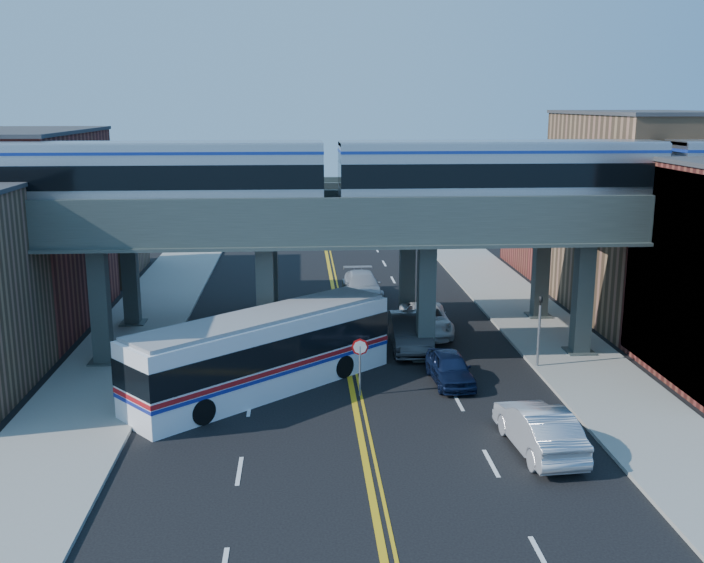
{
  "coord_description": "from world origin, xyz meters",
  "views": [
    {
      "loc": [
        -2.24,
        -29.61,
        12.66
      ],
      "look_at": [
        0.13,
        5.78,
        4.56
      ],
      "focal_mm": 40.0,
      "sensor_mm": 36.0,
      "label": 1
    }
  ],
  "objects_px": {
    "stop_sign": "(360,358)",
    "car_lane_a": "(450,368)",
    "transit_bus": "(263,353)",
    "car_lane_b": "(410,332)",
    "car_parked_curb": "(539,428)",
    "car_lane_c": "(426,319)",
    "car_lane_d": "(362,286)",
    "traffic_signal": "(539,323)",
    "transit_train": "(500,174)"
  },
  "relations": [
    {
      "from": "traffic_signal",
      "to": "car_lane_b",
      "type": "distance_m",
      "value": 6.92
    },
    {
      "from": "transit_bus",
      "to": "car_lane_d",
      "type": "bearing_deg",
      "value": 30.24
    },
    {
      "from": "car_parked_curb",
      "to": "car_lane_a",
      "type": "bearing_deg",
      "value": -79.95
    },
    {
      "from": "car_lane_a",
      "to": "car_lane_c",
      "type": "bearing_deg",
      "value": 85.85
    },
    {
      "from": "stop_sign",
      "to": "car_parked_curb",
      "type": "relative_size",
      "value": 0.49
    },
    {
      "from": "transit_train",
      "to": "car_lane_a",
      "type": "bearing_deg",
      "value": -128.26
    },
    {
      "from": "traffic_signal",
      "to": "transit_bus",
      "type": "relative_size",
      "value": 0.35
    },
    {
      "from": "stop_sign",
      "to": "traffic_signal",
      "type": "bearing_deg",
      "value": 18.63
    },
    {
      "from": "transit_train",
      "to": "car_lane_d",
      "type": "relative_size",
      "value": 8.33
    },
    {
      "from": "transit_train",
      "to": "car_lane_c",
      "type": "bearing_deg",
      "value": 121.69
    },
    {
      "from": "stop_sign",
      "to": "transit_bus",
      "type": "xyz_separation_m",
      "value": [
        -4.26,
        0.99,
        -0.02
      ]
    },
    {
      "from": "traffic_signal",
      "to": "car_lane_c",
      "type": "distance_m",
      "value": 7.97
    },
    {
      "from": "traffic_signal",
      "to": "car_lane_a",
      "type": "distance_m",
      "value": 5.16
    },
    {
      "from": "transit_bus",
      "to": "car_lane_b",
      "type": "height_order",
      "value": "transit_bus"
    },
    {
      "from": "stop_sign",
      "to": "car_lane_c",
      "type": "bearing_deg",
      "value": 64.84
    },
    {
      "from": "car_lane_a",
      "to": "car_lane_c",
      "type": "relative_size",
      "value": 0.75
    },
    {
      "from": "traffic_signal",
      "to": "car_lane_b",
      "type": "height_order",
      "value": "traffic_signal"
    },
    {
      "from": "traffic_signal",
      "to": "car_parked_curb",
      "type": "bearing_deg",
      "value": -106.63
    },
    {
      "from": "car_lane_d",
      "to": "car_lane_c",
      "type": "bearing_deg",
      "value": -72.44
    },
    {
      "from": "car_lane_d",
      "to": "transit_train",
      "type": "bearing_deg",
      "value": -67.91
    },
    {
      "from": "transit_train",
      "to": "stop_sign",
      "type": "distance_m",
      "value": 11.54
    },
    {
      "from": "transit_train",
      "to": "traffic_signal",
      "type": "bearing_deg",
      "value": -48.99
    },
    {
      "from": "car_lane_a",
      "to": "car_lane_b",
      "type": "bearing_deg",
      "value": 99.42
    },
    {
      "from": "transit_bus",
      "to": "car_lane_d",
      "type": "relative_size",
      "value": 2.05
    },
    {
      "from": "traffic_signal",
      "to": "transit_train",
      "type": "bearing_deg",
      "value": 131.01
    },
    {
      "from": "stop_sign",
      "to": "car_lane_a",
      "type": "distance_m",
      "value": 4.6
    },
    {
      "from": "transit_bus",
      "to": "car_lane_b",
      "type": "distance_m",
      "value": 9.27
    },
    {
      "from": "transit_train",
      "to": "car_lane_a",
      "type": "distance_m",
      "value": 9.77
    },
    {
      "from": "car_lane_c",
      "to": "car_lane_a",
      "type": "bearing_deg",
      "value": -89.75
    },
    {
      "from": "transit_bus",
      "to": "car_lane_d",
      "type": "distance_m",
      "value": 17.69
    },
    {
      "from": "transit_bus",
      "to": "car_parked_curb",
      "type": "relative_size",
      "value": 2.23
    },
    {
      "from": "transit_train",
      "to": "car_lane_c",
      "type": "distance_m",
      "value": 9.99
    },
    {
      "from": "stop_sign",
      "to": "car_lane_c",
      "type": "height_order",
      "value": "stop_sign"
    },
    {
      "from": "car_lane_b",
      "to": "car_lane_d",
      "type": "relative_size",
      "value": 0.97
    },
    {
      "from": "transit_bus",
      "to": "car_lane_a",
      "type": "xyz_separation_m",
      "value": [
        8.53,
        0.35,
        -1.02
      ]
    },
    {
      "from": "transit_bus",
      "to": "car_lane_b",
      "type": "relative_size",
      "value": 2.12
    },
    {
      "from": "transit_train",
      "to": "car_lane_d",
      "type": "height_order",
      "value": "transit_train"
    },
    {
      "from": "stop_sign",
      "to": "car_lane_b",
      "type": "height_order",
      "value": "stop_sign"
    },
    {
      "from": "traffic_signal",
      "to": "transit_bus",
      "type": "bearing_deg",
      "value": -171.33
    },
    {
      "from": "car_lane_a",
      "to": "car_lane_d",
      "type": "xyz_separation_m",
      "value": [
        -2.77,
        16.36,
        0.12
      ]
    },
    {
      "from": "transit_train",
      "to": "stop_sign",
      "type": "bearing_deg",
      "value": -145.08
    },
    {
      "from": "traffic_signal",
      "to": "stop_sign",
      "type": "bearing_deg",
      "value": -161.37
    },
    {
      "from": "transit_train",
      "to": "traffic_signal",
      "type": "distance_m",
      "value": 7.49
    },
    {
      "from": "car_lane_d",
      "to": "transit_bus",
      "type": "bearing_deg",
      "value": -110.96
    },
    {
      "from": "car_lane_d",
      "to": "stop_sign",
      "type": "bearing_deg",
      "value": -96.79
    },
    {
      "from": "car_lane_a",
      "to": "car_lane_c",
      "type": "xyz_separation_m",
      "value": [
        0.15,
        8.09,
        0.06
      ]
    },
    {
      "from": "stop_sign",
      "to": "car_lane_c",
      "type": "relative_size",
      "value": 0.47
    },
    {
      "from": "traffic_signal",
      "to": "car_lane_c",
      "type": "xyz_separation_m",
      "value": [
        -4.47,
        6.43,
        -1.52
      ]
    },
    {
      "from": "car_lane_b",
      "to": "car_parked_curb",
      "type": "xyz_separation_m",
      "value": [
        3.08,
        -12.59,
        -0.05
      ]
    },
    {
      "from": "traffic_signal",
      "to": "car_lane_c",
      "type": "bearing_deg",
      "value": 124.83
    }
  ]
}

